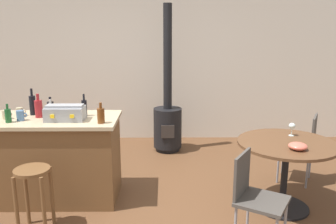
{
  "coord_description": "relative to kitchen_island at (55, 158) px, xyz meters",
  "views": [
    {
      "loc": [
        0.31,
        -3.39,
        1.9
      ],
      "look_at": [
        0.34,
        0.39,
        1.0
      ],
      "focal_mm": 37.89,
      "sensor_mm": 36.0,
      "label": 1
    }
  ],
  "objects": [
    {
      "name": "ground_plane",
      "position": [
        0.93,
        -0.37,
        -0.47
      ],
      "size": [
        8.8,
        8.8,
        0.0
      ],
      "primitive_type": "plane",
      "color": "brown"
    },
    {
      "name": "back_wall",
      "position": [
        0.93,
        2.3,
        0.88
      ],
      "size": [
        8.0,
        0.1,
        2.7
      ],
      "primitive_type": "cube",
      "color": "beige",
      "rests_on": "ground_plane"
    },
    {
      "name": "kitchen_island",
      "position": [
        0.0,
        0.0,
        0.0
      ],
      "size": [
        1.45,
        0.76,
        0.94
      ],
      "color": "brown",
      "rests_on": "ground_plane"
    },
    {
      "name": "wooden_stool",
      "position": [
        0.01,
        -0.69,
        -0.01
      ],
      "size": [
        0.33,
        0.33,
        0.63
      ],
      "color": "brown",
      "rests_on": "ground_plane"
    },
    {
      "name": "dining_table",
      "position": [
        2.5,
        -0.28,
        0.1
      ],
      "size": [
        1.02,
        1.02,
        0.75
      ],
      "color": "black",
      "rests_on": "ground_plane"
    },
    {
      "name": "folding_chair_near",
      "position": [
        2.01,
        -0.97,
        0.04
      ],
      "size": [
        0.55,
        0.55,
        0.86
      ],
      "color": "#47423D",
      "rests_on": "ground_plane"
    },
    {
      "name": "folding_chair_far",
      "position": [
        2.94,
        0.4,
        0.04
      ],
      "size": [
        0.54,
        0.54,
        0.87
      ],
      "color": "#47423D",
      "rests_on": "ground_plane"
    },
    {
      "name": "wood_stove",
      "position": [
        1.28,
        1.59,
        0.07
      ],
      "size": [
        0.44,
        0.45,
        2.25
      ],
      "color": "black",
      "rests_on": "ground_plane"
    },
    {
      "name": "toolbox",
      "position": [
        0.18,
        -0.1,
        0.55
      ],
      "size": [
        0.4,
        0.24,
        0.17
      ],
      "color": "gray",
      "rests_on": "kitchen_island"
    },
    {
      "name": "bottle_0",
      "position": [
        -0.39,
        -0.18,
        0.54
      ],
      "size": [
        0.06,
        0.06,
        0.2
      ],
      "color": "#194C23",
      "rests_on": "kitchen_island"
    },
    {
      "name": "bottle_1",
      "position": [
        -0.14,
        0.03,
        0.57
      ],
      "size": [
        0.08,
        0.08,
        0.26
      ],
      "color": "maroon",
      "rests_on": "kitchen_island"
    },
    {
      "name": "bottle_2",
      "position": [
        0.58,
        -0.22,
        0.55
      ],
      "size": [
        0.08,
        0.08,
        0.22
      ],
      "color": "#603314",
      "rests_on": "kitchen_island"
    },
    {
      "name": "bottle_3",
      "position": [
        0.34,
        0.09,
        0.56
      ],
      "size": [
        0.06,
        0.06,
        0.25
      ],
      "color": "black",
      "rests_on": "kitchen_island"
    },
    {
      "name": "bottle_4",
      "position": [
        -0.06,
        0.19,
        0.54
      ],
      "size": [
        0.07,
        0.07,
        0.2
      ],
      "color": "black",
      "rests_on": "kitchen_island"
    },
    {
      "name": "bottle_5",
      "position": [
        -0.02,
        0.06,
        0.54
      ],
      "size": [
        0.07,
        0.07,
        0.2
      ],
      "color": "#B7B2AD",
      "rests_on": "kitchen_island"
    },
    {
      "name": "bottle_6",
      "position": [
        -0.25,
        0.15,
        0.58
      ],
      "size": [
        0.07,
        0.07,
        0.3
      ],
      "color": "black",
      "rests_on": "kitchen_island"
    },
    {
      "name": "cup_0",
      "position": [
        -0.48,
        -0.04,
        0.52
      ],
      "size": [
        0.11,
        0.07,
        0.1
      ],
      "color": "tan",
      "rests_on": "kitchen_island"
    },
    {
      "name": "cup_1",
      "position": [
        -0.29,
        -0.11,
        0.52
      ],
      "size": [
        0.11,
        0.08,
        0.11
      ],
      "color": "#4C7099",
      "rests_on": "kitchen_island"
    },
    {
      "name": "cup_2",
      "position": [
        -0.38,
        0.11,
        0.51
      ],
      "size": [
        0.11,
        0.07,
        0.09
      ],
      "color": "tan",
      "rests_on": "kitchen_island"
    },
    {
      "name": "wine_glass",
      "position": [
        2.63,
        -0.06,
        0.38
      ],
      "size": [
        0.07,
        0.07,
        0.14
      ],
      "color": "silver",
      "rests_on": "dining_table"
    },
    {
      "name": "serving_bowl",
      "position": [
        2.53,
        -0.51,
        0.31
      ],
      "size": [
        0.18,
        0.18,
        0.07
      ],
      "primitive_type": "ellipsoid",
      "color": "#DB6651",
      "rests_on": "dining_table"
    }
  ]
}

